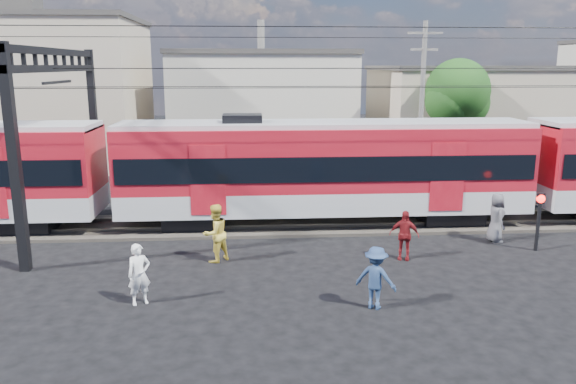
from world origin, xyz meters
name	(u,v)px	position (x,y,z in m)	size (l,w,h in m)	color
ground	(361,308)	(0.00, 0.00, 0.00)	(120.00, 120.00, 0.00)	black
track_bed	(323,223)	(0.00, 8.00, 0.06)	(70.00, 3.40, 0.12)	#2D2823
rail_near	(325,226)	(0.00, 7.25, 0.18)	(70.00, 0.12, 0.12)	#59544C
rail_far	(320,216)	(0.00, 8.75, 0.18)	(70.00, 0.12, 0.12)	#59544C
commuter_train	(329,166)	(0.24, 8.00, 2.40)	(50.30, 3.08, 4.17)	black
catenary	(96,97)	(-8.65, 8.00, 5.14)	(70.00, 9.30, 7.52)	black
building_west	(30,92)	(-17.00, 24.00, 4.66)	(14.28, 10.20, 9.30)	tan
building_midwest	(262,103)	(-2.00, 27.00, 3.66)	(12.24, 12.24, 7.30)	beige
building_mideast	(495,112)	(14.00, 24.00, 3.16)	(16.32, 10.20, 6.30)	tan
utility_pole_mid	(422,101)	(6.00, 15.00, 4.53)	(1.80, 0.24, 8.50)	slate
tree_near	(460,95)	(9.19, 18.09, 4.66)	(3.82, 3.64, 6.72)	#382619
pedestrian_a	(139,274)	(-5.92, 0.68, 0.84)	(0.61, 0.40, 1.68)	white
pedestrian_b	(215,233)	(-4.07, 3.93, 0.96)	(0.94, 0.73, 1.93)	gold
pedestrian_c	(376,278)	(0.36, -0.03, 0.85)	(1.10, 0.63, 1.70)	navy
pedestrian_d	(404,235)	(2.15, 3.72, 0.83)	(0.98, 0.41, 1.67)	maroon
pedestrian_e	(496,218)	(6.00, 5.37, 0.90)	(0.88, 0.57, 1.81)	#4C4B50
crossing_signal	(539,211)	(7.01, 4.27, 1.42)	(0.30, 0.30, 2.04)	black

